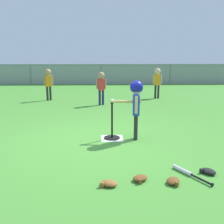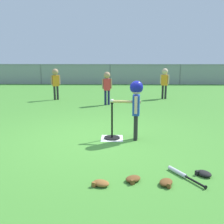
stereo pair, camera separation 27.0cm
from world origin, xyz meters
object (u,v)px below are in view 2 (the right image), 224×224
at_px(baseball_on_tee, 112,101).
at_px(fielder_deep_right, 165,79).
at_px(glove_near_bats, 101,183).
at_px(batter_child, 136,98).
at_px(spare_bat_silver, 181,174).
at_px(glove_tossed_aside, 166,182).
at_px(fielder_deep_center, 107,84).
at_px(glove_by_plate, 133,179).
at_px(batting_tee, 112,133).
at_px(fielder_deep_left, 56,80).
at_px(glove_outfield_drop, 204,173).

bearing_deg(baseball_on_tee, fielder_deep_right, 69.21).
bearing_deg(glove_near_bats, batter_child, 73.60).
relative_size(spare_bat_silver, glove_tossed_aside, 2.32).
bearing_deg(fielder_deep_center, glove_near_bats, -88.55).
bearing_deg(glove_by_plate, glove_near_bats, -162.98).
bearing_deg(glove_near_bats, glove_tossed_aside, 2.72).
height_order(baseball_on_tee, batter_child, batter_child).
distance_m(batting_tee, glove_near_bats, 1.99).
distance_m(glove_by_plate, glove_tossed_aside, 0.44).
relative_size(baseball_on_tee, fielder_deep_left, 0.06).
bearing_deg(fielder_deep_center, spare_bat_silver, -76.88).
height_order(batting_tee, spare_bat_silver, batting_tee).
xyz_separation_m(fielder_deep_center, glove_by_plate, (0.57, -5.55, -0.68)).
relative_size(fielder_deep_right, fielder_deep_left, 1.00).
xyz_separation_m(glove_near_bats, glove_outfield_drop, (1.43, 0.32, 0.00)).
relative_size(batter_child, glove_outfield_drop, 4.34).
distance_m(baseball_on_tee, fielder_deep_center, 3.70).
bearing_deg(batter_child, fielder_deep_left, 119.43).
bearing_deg(fielder_deep_right, glove_by_plate, -102.96).
bearing_deg(batting_tee, spare_bat_silver, -59.09).
height_order(fielder_deep_right, glove_outfield_drop, fielder_deep_right).
height_order(batter_child, fielder_deep_center, batter_child).
xyz_separation_m(fielder_deep_right, fielder_deep_center, (-2.15, -1.32, -0.03)).
xyz_separation_m(glove_near_bats, glove_tossed_aside, (0.85, 0.04, 0.00)).
xyz_separation_m(baseball_on_tee, batter_child, (0.47, -0.05, 0.06)).
bearing_deg(fielder_deep_left, glove_by_plate, -68.86).
height_order(spare_bat_silver, glove_outfield_drop, glove_outfield_drop).
height_order(batter_child, glove_near_bats, batter_child).
height_order(baseball_on_tee, fielder_deep_left, fielder_deep_left).
height_order(baseball_on_tee, glove_outfield_drop, baseball_on_tee).
bearing_deg(glove_tossed_aside, glove_by_plate, 168.13).
height_order(baseball_on_tee, glove_tossed_aside, baseball_on_tee).
bearing_deg(baseball_on_tee, fielder_deep_center, 93.83).
xyz_separation_m(batting_tee, batter_child, (0.47, -0.05, 0.72)).
relative_size(glove_by_plate, glove_tossed_aside, 1.00).
bearing_deg(spare_bat_silver, fielder_deep_right, 82.34).
bearing_deg(glove_outfield_drop, fielder_deep_left, 119.08).
xyz_separation_m(fielder_deep_right, glove_near_bats, (-2.01, -7.00, -0.71)).
relative_size(baseball_on_tee, glove_near_bats, 0.28).
bearing_deg(spare_bat_silver, glove_near_bats, -164.25).
bearing_deg(fielder_deep_right, glove_tossed_aside, -99.42).
relative_size(baseball_on_tee, glove_tossed_aside, 0.27).
xyz_separation_m(glove_by_plate, glove_near_bats, (-0.43, -0.13, 0.00)).
relative_size(batting_tee, fielder_deep_right, 0.64).
distance_m(batting_tee, glove_outfield_drop, 2.14).
bearing_deg(glove_near_bats, glove_by_plate, 17.02).
relative_size(baseball_on_tee, glove_by_plate, 0.27).
height_order(batter_child, fielder_deep_right, batter_child).
bearing_deg(batter_child, glove_by_plate, -94.56).
height_order(batter_child, glove_tossed_aside, batter_child).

